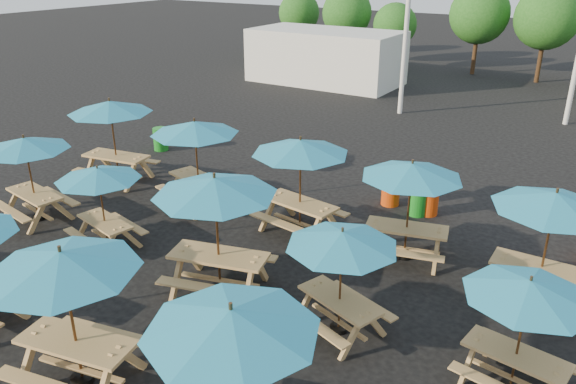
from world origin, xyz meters
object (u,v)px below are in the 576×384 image
Objects in this scene: picnic_unit_11 at (411,175)px; waste_bin_0 at (161,139)px; picnic_unit_6 at (63,268)px; picnic_unit_9 at (232,328)px; picnic_unit_13 at (528,294)px; picnic_unit_8 at (300,152)px; picnic_unit_4 at (98,178)px; waste_bin_1 at (391,191)px; picnic_unit_10 at (342,244)px; picnic_unit_2 at (110,111)px; waste_bin_3 at (429,200)px; picnic_unit_7 at (215,192)px; picnic_unit_14 at (554,207)px; waste_bin_2 at (418,200)px; picnic_unit_1 at (25,148)px; picnic_unit_5 at (195,132)px.

picnic_unit_11 reaches higher than waste_bin_0.
picnic_unit_6 reaches higher than picnic_unit_9.
waste_bin_0 is (-13.37, 5.86, -1.38)m from picnic_unit_13.
picnic_unit_6 is 1.04× the size of picnic_unit_8.
picnic_unit_4 is 4.79m from picnic_unit_6.
picnic_unit_9 reaches higher than picnic_unit_13.
waste_bin_1 is (4.81, 5.94, -1.36)m from picnic_unit_4.
picnic_unit_11 is (2.74, 0.17, -0.10)m from picnic_unit_8.
picnic_unit_6 is at bearing -111.37° from picnic_unit_10.
picnic_unit_4 is (3.03, -3.10, -0.46)m from picnic_unit_2.
waste_bin_3 is (2.40, 2.75, -1.74)m from picnic_unit_8.
picnic_unit_7 is at bearing -143.14° from picnic_unit_11.
picnic_unit_6 is 8.74m from picnic_unit_14.
picnic_unit_14 is at bearing 30.60° from picnic_unit_4.
picnic_unit_2 reaches higher than picnic_unit_10.
picnic_unit_14 is at bearing 36.36° from picnic_unit_6.
picnic_unit_11 is 2.96m from waste_bin_2.
picnic_unit_8 is 3.29× the size of waste_bin_2.
waste_bin_0 is at bearing 168.78° from picnic_unit_10.
waste_bin_1 is (-1.53, 9.16, -1.71)m from picnic_unit_9.
picnic_unit_6 is (3.31, -3.43, 0.38)m from picnic_unit_4.
picnic_unit_8 is 4.04m from waste_bin_3.
picnic_unit_6 is at bearing 167.36° from picnic_unit_9.
picnic_unit_13 is at bearing -23.65° from waste_bin_0.
picnic_unit_6 is at bearing -132.26° from picnic_unit_14.
waste_bin_2 is (-0.57, 5.69, -1.42)m from picnic_unit_10.
picnic_unit_1 is 1.04× the size of picnic_unit_14.
picnic_unit_8 is 2.75m from picnic_unit_11.
picnic_unit_4 is at bearing 7.74° from picnic_unit_1.
picnic_unit_5 is 1.01× the size of picnic_unit_9.
waste_bin_0 is at bearing 121.63° from picnic_unit_9.
picnic_unit_10 is at bearing -134.34° from picnic_unit_14.
picnic_unit_7 reaches higher than picnic_unit_4.
picnic_unit_8 is at bearing -131.09° from waste_bin_3.
picnic_unit_7 is 2.76m from picnic_unit_10.
picnic_unit_13 is 2.75× the size of waste_bin_2.
picnic_unit_11 is at bearing 142.63° from picnic_unit_13.
picnic_unit_11 reaches higher than picnic_unit_1.
picnic_unit_10 is 3.15× the size of waste_bin_2.
picnic_unit_14 is (2.86, 6.25, -0.01)m from picnic_unit_9.
picnic_unit_8 is 6.95m from picnic_unit_9.
waste_bin_3 is at bearing 52.84° from picnic_unit_7.
picnic_unit_8 reaches higher than picnic_unit_11.
picnic_unit_1 reaches higher than waste_bin_1.
waste_bin_1 is 0.91m from waste_bin_2.
picnic_unit_2 is 9.28m from waste_bin_2.
picnic_unit_11 is 2.94m from picnic_unit_14.
waste_bin_2 is at bearing 142.59° from picnic_unit_14.
picnic_unit_14 reaches higher than waste_bin_1.
picnic_unit_7 is (0.21, 3.36, 0.09)m from picnic_unit_6.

